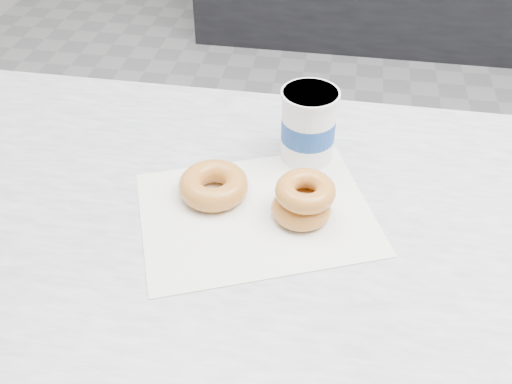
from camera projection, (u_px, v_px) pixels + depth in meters
The scene contains 5 objects.
ground at pixel (427, 319), 1.81m from camera, with size 5.00×5.00×0.00m, color gray.
wax_paper at pixel (256, 213), 0.85m from camera, with size 0.34×0.26×0.00m, color silver.
donut_single at pixel (213, 185), 0.87m from camera, with size 0.11×0.11×0.04m, color gold.
donut_stack at pixel (303, 200), 0.83m from camera, with size 0.12×0.12×0.06m.
coffee_cup at pixel (308, 125), 0.92m from camera, with size 0.11×0.11×0.12m.
Camera 1 is at (-0.35, -1.18, 1.48)m, focal length 40.00 mm.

